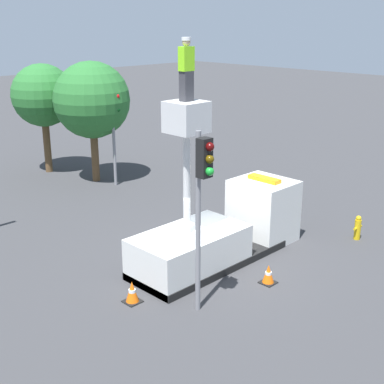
# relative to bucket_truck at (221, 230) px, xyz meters

# --- Properties ---
(ground_plane) EXTENTS (120.00, 120.00, 0.00)m
(ground_plane) POSITION_rel_bucket_truck_xyz_m (-0.56, 0.00, -0.96)
(ground_plane) COLOR #38383A
(bucket_truck) EXTENTS (6.46, 2.07, 5.36)m
(bucket_truck) POSITION_rel_bucket_truck_xyz_m (0.00, 0.00, 0.00)
(bucket_truck) COLOR black
(bucket_truck) RESTS_ON ground
(worker) EXTENTS (0.40, 0.26, 1.75)m
(worker) POSITION_rel_bucket_truck_xyz_m (-1.59, 0.00, 5.28)
(worker) COLOR #38383D
(worker) RESTS_ON bucket_truck
(traffic_light_pole) EXTENTS (0.34, 0.57, 4.97)m
(traffic_light_pole) POSITION_rel_bucket_truck_xyz_m (-2.94, -1.94, 2.56)
(traffic_light_pole) COLOR gray
(traffic_light_pole) RESTS_ON ground
(traffic_light_across) EXTENTS (0.34, 0.57, 4.60)m
(traffic_light_across) POSITION_rel_bucket_truck_xyz_m (2.45, 8.82, 2.30)
(traffic_light_across) COLOR gray
(traffic_light_across) RESTS_ON ground
(fire_hydrant) EXTENTS (0.47, 0.23, 0.90)m
(fire_hydrant) POSITION_rel_bucket_truck_xyz_m (4.59, -2.44, -0.52)
(fire_hydrant) COLOR gold
(fire_hydrant) RESTS_ON ground
(traffic_cone_rear) EXTENTS (0.46, 0.46, 0.63)m
(traffic_cone_rear) POSITION_rel_bucket_truck_xyz_m (-3.96, -0.23, -0.66)
(traffic_cone_rear) COLOR black
(traffic_cone_rear) RESTS_ON ground
(traffic_cone_curbside) EXTENTS (0.45, 0.45, 0.59)m
(traffic_cone_curbside) POSITION_rel_bucket_truck_xyz_m (-0.36, -2.23, -0.68)
(traffic_cone_curbside) COLOR black
(traffic_cone_curbside) RESTS_ON ground
(tree_left_bg) EXTENTS (3.11, 3.11, 5.49)m
(tree_left_bg) POSITION_rel_bucket_truck_xyz_m (1.44, 13.31, 2.94)
(tree_left_bg) COLOR brown
(tree_left_bg) RESTS_ON ground
(tree_right_bg) EXTENTS (3.59, 3.59, 5.74)m
(tree_right_bg) POSITION_rel_bucket_truck_xyz_m (2.22, 10.23, 2.96)
(tree_right_bg) COLOR brown
(tree_right_bg) RESTS_ON ground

